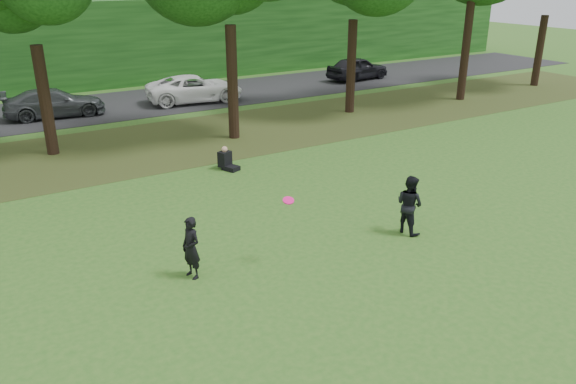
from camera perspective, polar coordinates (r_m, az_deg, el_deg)
The scene contains 9 objects.
ground at distance 12.37m, azimuth 3.15°, elevation -10.80°, with size 120.00×120.00×0.00m, color #2A5C1C.
leaf_litter at distance 23.34m, azimuth -15.11°, elevation 4.37°, with size 60.00×7.00×0.01m, color #413517.
street at distance 30.88m, azimuth -19.50°, elevation 8.01°, with size 70.00×7.00×0.02m, color black.
far_hedge at distance 36.30m, azimuth -22.17°, elevation 13.55°, with size 70.00×3.00×5.00m, color #133D11.
player_left at distance 13.00m, azimuth -9.81°, elevation -5.62°, with size 0.54×0.35×1.48m, color black.
player_right at distance 15.30m, azimuth 12.23°, elevation -1.24°, with size 0.78×0.61×1.62m, color black.
parked_cars at distance 30.24m, azimuth -16.70°, elevation 9.42°, with size 36.58×3.49×1.46m.
frisbee at distance 13.07m, azimuth 0.04°, elevation -0.86°, with size 0.37×0.35×0.15m.
seated_person at distance 20.11m, azimuth -6.26°, elevation 3.18°, with size 0.65×0.83×0.83m.
Camera 1 is at (-5.97, -8.57, 6.62)m, focal length 35.00 mm.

